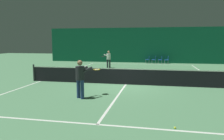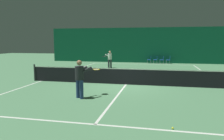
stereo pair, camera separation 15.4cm
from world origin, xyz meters
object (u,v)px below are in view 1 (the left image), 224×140
at_px(tennis_net, 126,76).
at_px(courtside_chair_3, 167,59).
at_px(courtside_chair_0, 148,59).
at_px(tennis_ball, 175,128).
at_px(courtside_chair_1, 154,59).
at_px(player_far, 108,58).
at_px(courtside_chair_2, 161,59).
at_px(player_near, 81,76).

xyz_separation_m(tennis_net, courtside_chair_3, (2.97, 13.20, -0.03)).
bearing_deg(courtside_chair_0, tennis_ball, 4.35).
bearing_deg(courtside_chair_3, courtside_chair_1, -90.00).
distance_m(tennis_net, courtside_chair_3, 13.53).
bearing_deg(courtside_chair_0, courtside_chair_3, 90.00).
xyz_separation_m(player_far, courtside_chair_3, (5.74, 5.40, -0.47)).
distance_m(courtside_chair_2, tennis_ball, 19.48).
relative_size(tennis_net, courtside_chair_1, 14.29).
height_order(tennis_net, courtside_chair_0, tennis_net).
bearing_deg(courtside_chair_3, courtside_chair_0, -90.00).
bearing_deg(courtside_chair_1, courtside_chair_0, -90.00).
bearing_deg(courtside_chair_3, tennis_net, -12.70).
relative_size(tennis_net, courtside_chair_2, 14.29).
xyz_separation_m(tennis_net, courtside_chair_2, (2.25, 13.20, -0.03)).
distance_m(courtside_chair_1, tennis_ball, 19.49).
xyz_separation_m(tennis_net, player_near, (-1.53, -3.51, 0.49)).
height_order(courtside_chair_0, courtside_chair_3, same).
distance_m(player_far, courtside_chair_3, 7.89).
relative_size(player_far, courtside_chair_3, 1.95).
bearing_deg(courtside_chair_0, courtside_chair_2, 90.00).
relative_size(player_near, courtside_chair_1, 2.04).
xyz_separation_m(player_near, player_far, (-1.23, 11.31, -0.04)).
bearing_deg(courtside_chair_0, player_far, -33.55).
xyz_separation_m(courtside_chair_1, tennis_ball, (0.76, -19.47, -0.45)).
height_order(player_near, tennis_ball, player_near).
bearing_deg(player_far, tennis_ball, 40.06).
distance_m(player_near, courtside_chair_1, 17.00).
bearing_deg(courtside_chair_0, courtside_chair_1, 90.00).
xyz_separation_m(courtside_chair_0, courtside_chair_2, (1.44, 0.00, 0.00)).
relative_size(player_near, courtside_chair_3, 2.04).
bearing_deg(courtside_chair_2, tennis_net, -9.69).
bearing_deg(tennis_ball, player_far, 109.79).
bearing_deg(courtside_chair_3, player_far, -46.73).
relative_size(player_near, tennis_ball, 25.92).
bearing_deg(tennis_ball, courtside_chair_0, 94.35).
distance_m(courtside_chair_3, tennis_ball, 19.49).
relative_size(courtside_chair_3, tennis_ball, 12.73).
height_order(player_near, player_far, player_near).
xyz_separation_m(courtside_chair_0, tennis_ball, (1.48, -19.47, -0.45)).
distance_m(courtside_chair_0, courtside_chair_3, 2.16).
height_order(player_near, courtside_chair_2, player_near).
bearing_deg(tennis_net, courtside_chair_1, 83.36).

